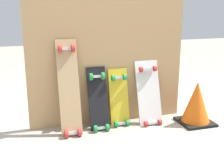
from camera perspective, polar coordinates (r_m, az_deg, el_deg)
ground_plane at (r=3.01m, az=-0.39°, el=-7.39°), size 12.00×12.00×0.00m
plywood_wall_panel at (r=2.88m, az=-0.82°, el=7.09°), size 1.53×0.04×1.50m
skateboard_natural at (r=2.72m, az=-8.07°, el=-1.32°), size 0.19×0.30×0.91m
skateboard_black at (r=2.83m, az=-2.58°, el=-3.44°), size 0.18×0.25×0.64m
skateboard_yellow at (r=2.92m, az=1.39°, el=-3.13°), size 0.19×0.19×0.61m
skateboard_white at (r=2.99m, az=7.00°, el=-2.28°), size 0.24×0.26×0.68m
traffic_cone at (r=3.06m, az=15.65°, el=-3.52°), size 0.32×0.32×0.42m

